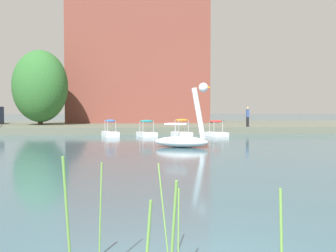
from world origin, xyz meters
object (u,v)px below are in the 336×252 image
Objects in this scene: pedal_boat_orange at (182,131)px; pedal_boat_teal at (147,131)px; tree_willow_overhanging at (40,86)px; pedal_boat_red at (216,132)px; swan_boat at (184,136)px; person_on_path at (248,116)px; pedal_boat_blue at (110,131)px.

pedal_boat_teal is at bearing -172.83° from pedal_boat_orange.
pedal_boat_orange is at bearing -36.00° from tree_willow_overhanging.
pedal_boat_red is 19.76m from tree_willow_overhanging.
pedal_boat_red is (3.68, 9.12, -0.27)m from swan_boat.
swan_boat is at bearing -95.82° from pedal_boat_orange.
person_on_path is (19.97, -6.75, -3.03)m from tree_willow_overhanging.
pedal_boat_teal is 15.47m from tree_willow_overhanging.
swan_boat is at bearing -62.99° from pedal_boat_blue.
pedal_boat_red is at bearing -0.11° from pedal_boat_teal.
pedal_boat_red is 0.99× the size of pedal_boat_teal.
swan_boat is 10.37m from pedal_boat_blue.
person_on_path is at bearing 59.97° from swan_boat.
pedal_boat_blue is 13.55m from tree_willow_overhanging.
tree_willow_overhanging is (-10.81, 10.26, 4.17)m from pedal_boat_teal.
pedal_boat_orange reaches higher than pedal_boat_blue.
pedal_boat_red is 8.39m from pedal_boat_blue.
pedal_boat_blue is 0.28× the size of tree_willow_overhanging.
pedal_boat_teal is (-2.82, -0.36, -0.00)m from pedal_boat_orange.
swan_boat reaches higher than person_on_path.
pedal_boat_orange is 2.84m from pedal_boat_teal.
person_on_path is at bearing 15.81° from pedal_boat_blue.
pedal_boat_orange is 0.95× the size of pedal_boat_teal.
tree_willow_overhanging is (-7.95, 10.15, 4.17)m from pedal_boat_blue.
swan_boat is 1.58× the size of pedal_boat_red.
pedal_boat_teal is at bearing 101.49° from swan_boat.
pedal_boat_blue is at bearing 179.18° from pedal_boat_red.
swan_boat is 0.44× the size of tree_willow_overhanging.
swan_boat is 1.58× the size of pedal_boat_blue.
tree_willow_overhanging reaches higher than pedal_boat_teal.
pedal_boat_red is 2.74m from pedal_boat_orange.
pedal_boat_blue reaches higher than pedal_boat_red.
pedal_boat_teal is (-5.54, 0.01, 0.06)m from pedal_boat_red.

